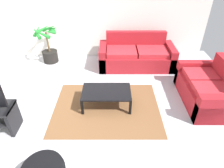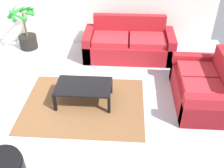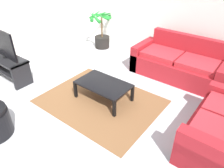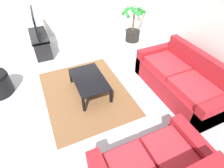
% 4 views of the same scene
% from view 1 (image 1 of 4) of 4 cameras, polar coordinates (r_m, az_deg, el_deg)
% --- Properties ---
extents(ground_plane, '(6.60, 6.60, 0.00)m').
position_cam_1_polar(ground_plane, '(3.83, -3.83, -11.36)').
color(ground_plane, '#B2B2B7').
extents(wall_back, '(6.00, 0.06, 2.70)m').
position_cam_1_polar(wall_back, '(5.84, -2.69, 20.56)').
color(wall_back, silver).
rests_on(wall_back, ground).
extents(couch_main, '(2.04, 0.90, 0.90)m').
position_cam_1_polar(couch_main, '(5.56, 6.99, 8.10)').
color(couch_main, maroon).
rests_on(couch_main, ground).
extents(couch_loveseat, '(0.90, 1.50, 0.90)m').
position_cam_1_polar(couch_loveseat, '(4.63, 26.00, -1.42)').
color(couch_loveseat, maroon).
rests_on(couch_loveseat, ground).
extents(coffee_table, '(1.01, 0.62, 0.36)m').
position_cam_1_polar(coffee_table, '(4.03, -1.73, -2.58)').
color(coffee_table, black).
rests_on(coffee_table, ground).
extents(area_rug, '(2.20, 1.70, 0.01)m').
position_cam_1_polar(area_rug, '(4.15, -1.68, -6.91)').
color(area_rug, brown).
rests_on(area_rug, ground).
extents(potted_palm, '(0.76, 0.74, 1.08)m').
position_cam_1_polar(potted_palm, '(5.99, -18.18, 10.11)').
color(potted_palm, black).
rests_on(potted_palm, ground).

